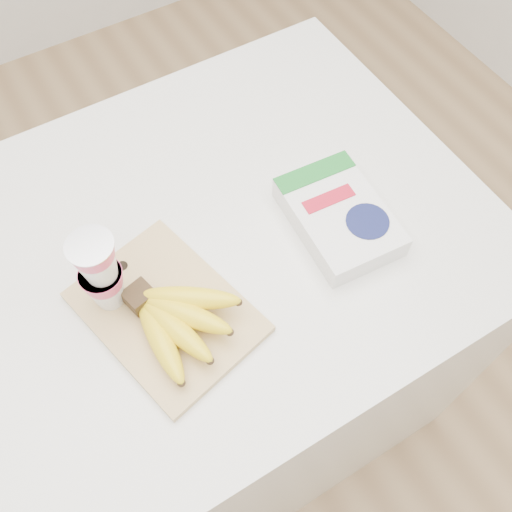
{
  "coord_description": "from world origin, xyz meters",
  "views": [
    {
      "loc": [
        -0.12,
        -0.57,
        1.91
      ],
      "look_at": [
        0.15,
        -0.11,
        1.03
      ],
      "focal_mm": 40.0,
      "sensor_mm": 36.0,
      "label": 1
    }
  ],
  "objects": [
    {
      "name": "cutting_board",
      "position": [
        -0.03,
        -0.11,
        0.99
      ],
      "size": [
        0.3,
        0.36,
        0.02
      ],
      "primitive_type": "cube",
      "rotation": [
        0.0,
        0.0,
        0.24
      ],
      "color": "#DDC179",
      "rests_on": "table"
    },
    {
      "name": "room",
      "position": [
        0.0,
        0.0,
        1.35
      ],
      "size": [
        4.0,
        4.0,
        4.0
      ],
      "color": "tan",
      "rests_on": "ground"
    },
    {
      "name": "cereal_box",
      "position": [
        0.34,
        -0.11,
        1.01
      ],
      "size": [
        0.18,
        0.25,
        0.05
      ],
      "rotation": [
        0.0,
        0.0,
        -0.08
      ],
      "color": "white",
      "rests_on": "table"
    },
    {
      "name": "table",
      "position": [
        0.0,
        0.0,
        0.49
      ],
      "size": [
        1.31,
        0.88,
        0.99
      ],
      "primitive_type": "cube",
      "color": "silver",
      "rests_on": "ground"
    },
    {
      "name": "yogurt_stack",
      "position": [
        -0.1,
        -0.05,
        1.1
      ],
      "size": [
        0.08,
        0.08,
        0.18
      ],
      "color": "white",
      "rests_on": "cutting_board"
    },
    {
      "name": "bananas",
      "position": [
        -0.03,
        -0.15,
        1.03
      ],
      "size": [
        0.18,
        0.21,
        0.07
      ],
      "color": "#382816",
      "rests_on": "cutting_board"
    }
  ]
}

